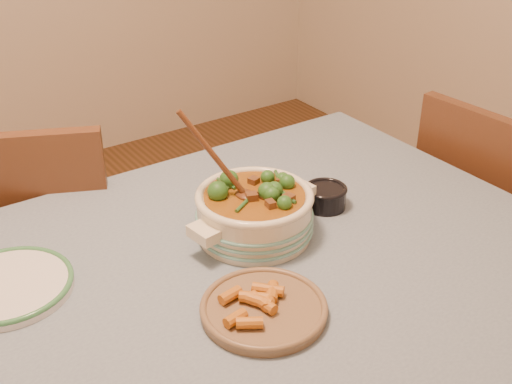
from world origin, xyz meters
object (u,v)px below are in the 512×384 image
dining_table (201,321)px  stew_casserole (254,209)px  white_plate (8,286)px  chair_right (488,223)px  fried_plate (264,307)px  chair_far (42,245)px  condiment_bowl (325,196)px

dining_table → stew_casserole: stew_casserole is taller
dining_table → white_plate: white_plate is taller
dining_table → chair_right: bearing=3.2°
fried_plate → chair_right: 1.04m
fried_plate → dining_table: bearing=112.7°
dining_table → stew_casserole: 0.27m
chair_right → dining_table: bearing=89.9°
stew_casserole → chair_far: (-0.33, 0.59, -0.30)m
white_plate → fried_plate: size_ratio=1.01×
condiment_bowl → chair_right: bearing=-3.6°
white_plate → dining_table: bearing=-32.1°
chair_far → stew_casserole: bearing=144.0°
dining_table → chair_far: size_ratio=1.83×
stew_casserole → chair_far: stew_casserole is taller
chair_far → condiment_bowl: bearing=157.5°
stew_casserole → fried_plate: (-0.14, -0.24, -0.05)m
stew_casserole → white_plate: bearing=168.4°
fried_plate → condiment_bowl: bearing=34.6°
stew_casserole → chair_right: stew_casserole is taller
white_plate → chair_far: chair_far is taller
chair_far → chair_right: chair_far is taller
dining_table → chair_far: (-0.13, 0.69, -0.14)m
fried_plate → chair_right: size_ratio=0.34×
chair_far → chair_right: 1.34m
dining_table → condiment_bowl: condiment_bowl is taller
white_plate → stew_casserole: bearing=-11.6°
chair_far → chair_right: (1.18, -0.63, -0.01)m
stew_casserole → condiment_bowl: bearing=1.2°
chair_far → chair_right: size_ratio=1.03×
white_plate → fried_plate: 0.51m
stew_casserole → fried_plate: size_ratio=1.10×
dining_table → stew_casserole: (0.20, 0.09, 0.16)m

